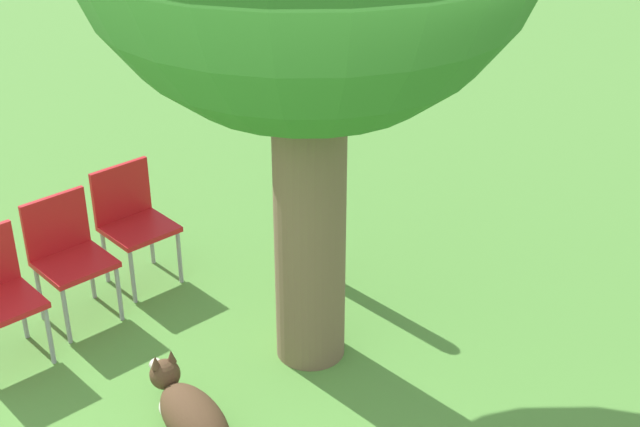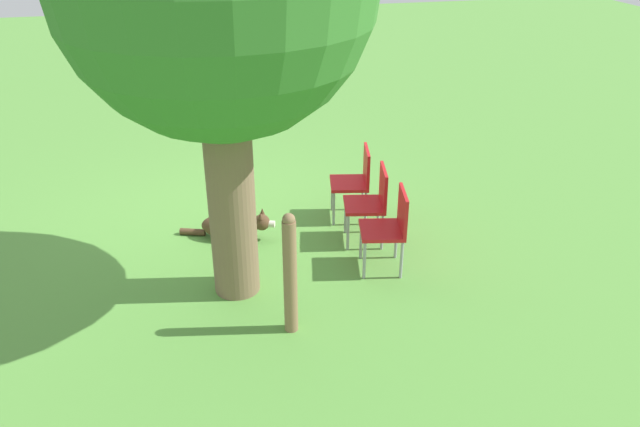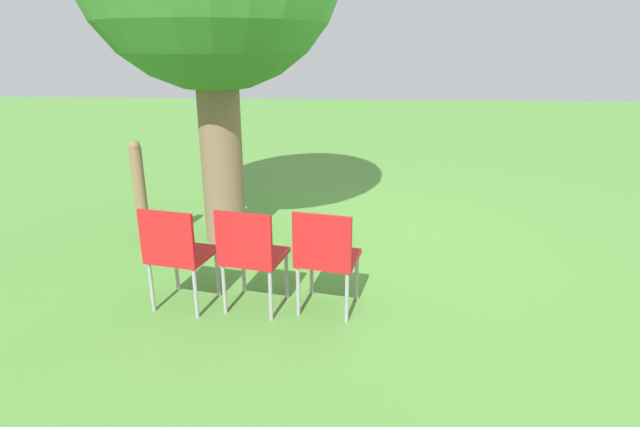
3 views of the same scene
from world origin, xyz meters
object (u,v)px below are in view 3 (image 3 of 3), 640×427
red_chair_1 (251,252)px  red_chair_2 (177,251)px  dog (318,231)px  red_chair_0 (326,254)px  fence_post (141,197)px

red_chair_1 → red_chair_2: 0.57m
dog → red_chair_0: 1.47m
red_chair_0 → red_chair_2: same height
red_chair_0 → red_chair_2: (-0.02, 1.14, 0.00)m
red_chair_1 → dog: bearing=-4.1°
fence_post → red_chair_1: fence_post is taller
red_chair_1 → fence_post: bearing=61.3°
dog → fence_post: (-0.31, 1.73, 0.43)m
fence_post → red_chair_0: fence_post is taller
red_chair_2 → red_chair_0: bearing=-77.7°
red_chair_1 → red_chair_0: bearing=-77.7°
red_chair_0 → red_chair_1: (-0.01, 0.57, 0.00)m
dog → red_chair_1: bearing=4.4°
dog → red_chair_0: size_ratio=1.22×
red_chair_0 → red_chair_2: bearing=102.3°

